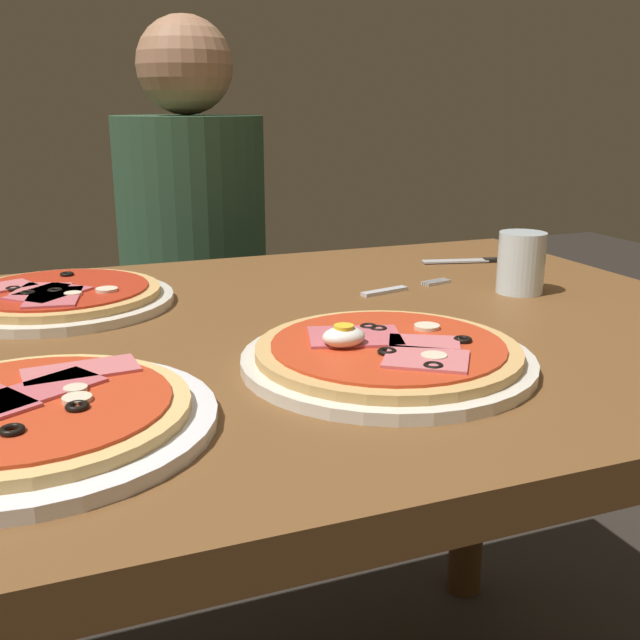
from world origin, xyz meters
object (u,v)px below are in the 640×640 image
at_px(fork, 400,289).
at_px(pizza_across_left, 31,417).
at_px(dining_table, 249,419).
at_px(knife, 488,260).
at_px(pizza_across_right, 59,297).
at_px(diner_person, 196,308).
at_px(pizza_foreground, 387,355).
at_px(water_glass_near, 521,267).

bearing_deg(fork, pizza_across_left, -147.50).
height_order(dining_table, knife, knife).
bearing_deg(pizza_across_right, diner_person, 63.52).
height_order(pizza_across_right, diner_person, diner_person).
bearing_deg(knife, dining_table, -154.26).
xyz_separation_m(pizza_foreground, pizza_across_right, (-0.30, 0.37, -0.00)).
xyz_separation_m(pizza_across_right, fork, (0.46, -0.08, -0.01)).
xyz_separation_m(water_glass_near, fork, (-0.15, 0.07, -0.03)).
relative_size(water_glass_near, fork, 0.54).
height_order(knife, diner_person, diner_person).
bearing_deg(pizza_across_left, diner_person, 71.26).
height_order(pizza_foreground, knife, pizza_foreground).
relative_size(pizza_across_left, diner_person, 0.26).
height_order(pizza_foreground, fork, pizza_foreground).
distance_m(dining_table, water_glass_near, 0.44).
height_order(pizza_across_left, pizza_across_right, same).
xyz_separation_m(fork, knife, (0.23, 0.12, 0.00)).
bearing_deg(knife, pizza_foreground, -133.64).
bearing_deg(dining_table, diner_person, 82.67).
bearing_deg(pizza_foreground, pizza_across_right, 129.10).
bearing_deg(pizza_across_right, fork, -10.41).
height_order(fork, knife, knife).
relative_size(pizza_across_left, knife, 1.55).
distance_m(pizza_foreground, water_glass_near, 0.38).
relative_size(fork, diner_person, 0.13).
height_order(dining_table, diner_person, diner_person).
xyz_separation_m(knife, diner_person, (-0.38, 0.56, -0.19)).
bearing_deg(diner_person, water_glass_near, 112.01).
distance_m(pizza_across_left, knife, 0.85).
height_order(dining_table, pizza_across_left, pizza_across_left).
bearing_deg(pizza_foreground, knife, 46.36).
bearing_deg(water_glass_near, knife, 68.42).
distance_m(pizza_across_left, fork, 0.59).
xyz_separation_m(water_glass_near, knife, (0.08, 0.20, -0.03)).
distance_m(pizza_across_left, water_glass_near, 0.69).
bearing_deg(dining_table, fork, 23.21).
distance_m(pizza_across_left, pizza_across_right, 0.40).
xyz_separation_m(pizza_across_left, pizza_across_right, (0.04, 0.40, 0.00)).
bearing_deg(fork, water_glass_near, -25.27).
distance_m(dining_table, knife, 0.55).
bearing_deg(water_glass_near, fork, 154.73).
distance_m(dining_table, pizza_across_right, 0.30).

